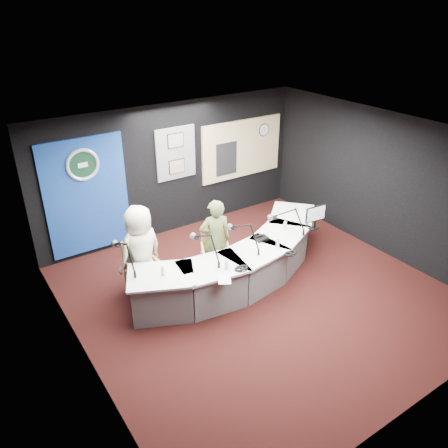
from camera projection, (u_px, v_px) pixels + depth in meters
ground at (259, 294)px, 7.88m from camera, size 6.00×6.00×0.00m
ceiling at (266, 139)px, 6.60m from camera, size 6.00×6.00×0.02m
wall_back at (174, 169)px, 9.46m from camera, size 6.00×0.02×2.80m
wall_front at (427, 324)px, 5.03m from camera, size 6.00×0.02×2.80m
wall_left at (78, 282)px, 5.76m from camera, size 0.02×6.00×2.80m
wall_right at (383, 184)px, 8.73m from camera, size 0.02×6.00×2.80m
broadcast_desk at (239, 263)px, 8.09m from camera, size 4.50×1.90×0.75m
backdrop_panel at (87, 197)px, 8.56m from camera, size 1.60×0.05×2.30m
agency_seal at (83, 165)px, 8.24m from camera, size 0.63×0.07×0.63m
seal_center at (83, 165)px, 8.24m from camera, size 0.48×0.01×0.48m
pinboard at (176, 153)px, 9.30m from camera, size 0.90×0.04×1.10m
framed_photo_upper at (176, 141)px, 9.15m from camera, size 0.34×0.02×0.27m
framed_photo_lower at (177, 167)px, 9.41m from camera, size 0.34×0.02×0.27m
booth_window_frame at (242, 149)px, 10.23m from camera, size 2.12×0.06×1.32m
booth_glow at (242, 149)px, 10.23m from camera, size 2.00×0.02×1.20m
equipment_rack at (226, 159)px, 10.06m from camera, size 0.55×0.02×0.75m
wall_clock at (264, 130)px, 10.35m from camera, size 0.28×0.01×0.28m
armchair_left at (143, 271)px, 7.73m from camera, size 0.55×0.55×0.89m
armchair_right at (215, 257)px, 8.16m from camera, size 0.64×0.64×0.85m
draped_jacket at (136, 256)px, 7.83m from camera, size 0.51×0.15×0.70m
person_man at (141, 252)px, 7.55m from camera, size 0.91×0.69×1.66m
person_woman at (215, 240)px, 7.99m from camera, size 0.66×0.53×1.57m
computer_monitor at (315, 213)px, 8.32m from camera, size 0.45×0.07×0.30m
desk_phone at (261, 238)px, 8.07m from camera, size 0.24×0.20×0.06m
headphones_near at (291, 253)px, 7.63m from camera, size 0.21×0.21×0.03m
headphones_far at (241, 268)px, 7.21m from camera, size 0.22×0.22×0.04m
paper_stack at (190, 280)px, 6.95m from camera, size 0.27×0.36×0.00m
notepad at (224, 279)px, 6.96m from camera, size 0.31×0.33×0.00m
boom_mic_a at (124, 253)px, 7.09m from camera, size 0.17×0.74×0.60m
boom_mic_b at (206, 245)px, 7.32m from camera, size 0.24×0.73×0.60m
boom_mic_c at (244, 234)px, 7.64m from camera, size 0.31×0.71×0.60m
boom_mic_d at (287, 220)px, 8.12m from camera, size 0.61×0.50×0.60m
water_bottles at (248, 247)px, 7.68m from camera, size 3.15×0.58×0.18m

